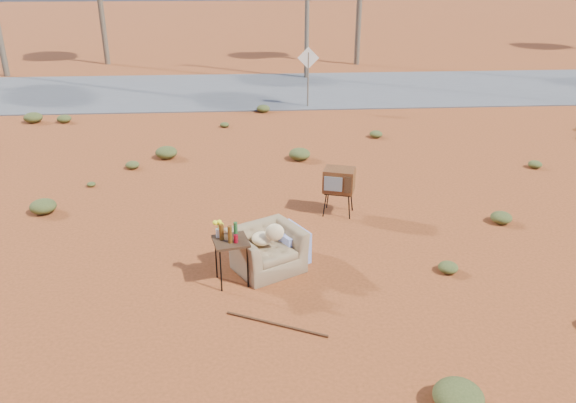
{
  "coord_description": "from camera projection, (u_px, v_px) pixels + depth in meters",
  "views": [
    {
      "loc": [
        -0.69,
        -8.44,
        5.08
      ],
      "look_at": [
        0.01,
        1.39,
        0.8
      ],
      "focal_mm": 35.0,
      "sensor_mm": 36.0,
      "label": 1
    }
  ],
  "objects": [
    {
      "name": "rusty_bar",
      "position": [
        276.0,
        324.0,
        8.44
      ],
      "size": [
        1.5,
        0.75,
        0.04
      ],
      "primitive_type": "cylinder",
      "rotation": [
        0.0,
        1.57,
        -0.45
      ],
      "color": "#4D2914",
      "rests_on": "ground"
    },
    {
      "name": "tv_unit",
      "position": [
        339.0,
        181.0,
        11.86
      ],
      "size": [
        0.76,
        0.67,
        1.02
      ],
      "rotation": [
        0.0,
        0.0,
        -0.3
      ],
      "color": "black",
      "rests_on": "ground"
    },
    {
      "name": "armchair",
      "position": [
        271.0,
        243.0,
        9.88
      ],
      "size": [
        1.51,
        1.41,
        1.02
      ],
      "rotation": [
        0.0,
        0.0,
        0.5
      ],
      "color": "olive",
      "rests_on": "ground"
    },
    {
      "name": "highway",
      "position": [
        265.0,
        90.0,
        23.51
      ],
      "size": [
        140.0,
        7.0,
        0.04
      ],
      "primitive_type": "cube",
      "color": "#565659",
      "rests_on": "ground"
    },
    {
      "name": "ground",
      "position": [
        293.0,
        275.0,
        9.79
      ],
      "size": [
        140.0,
        140.0,
        0.0
      ],
      "primitive_type": "plane",
      "color": "#96411E",
      "rests_on": "ground"
    },
    {
      "name": "scrub_patch",
      "position": [
        245.0,
        178.0,
        13.72
      ],
      "size": [
        17.49,
        8.07,
        0.33
      ],
      "color": "#4A5023",
      "rests_on": "ground"
    },
    {
      "name": "side_table",
      "position": [
        228.0,
        238.0,
        9.27
      ],
      "size": [
        0.67,
        0.67,
        1.12
      ],
      "rotation": [
        0.0,
        0.0,
        0.22
      ],
      "color": "#372314",
      "rests_on": "ground"
    },
    {
      "name": "road_sign",
      "position": [
        308.0,
        66.0,
        20.28
      ],
      "size": [
        0.78,
        0.06,
        2.19
      ],
      "color": "brown",
      "rests_on": "ground"
    }
  ]
}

